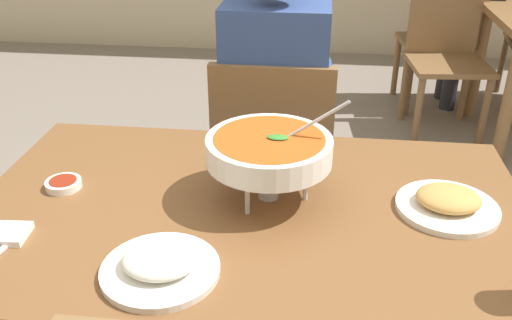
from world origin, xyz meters
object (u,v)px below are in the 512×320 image
object	(u,v)px
dining_table_main	(249,244)
appetizer_plate	(448,203)
sauce_dish	(63,184)
chair_diner_main	(273,158)
chair_bg_right	(446,47)
curry_bowl	(269,150)
diner_main	(275,95)
chair_bg_left	(451,31)
rice_plate	(160,265)

from	to	relation	value
dining_table_main	appetizer_plate	bearing A→B (deg)	5.33
dining_table_main	sauce_dish	xyz separation A→B (m)	(-0.48, 0.04, 0.12)
appetizer_plate	chair_diner_main	bearing A→B (deg)	125.19
chair_bg_right	appetizer_plate	bearing A→B (deg)	-100.95
dining_table_main	curry_bowl	world-z (taller)	curry_bowl
diner_main	chair_bg_left	bearing A→B (deg)	62.05
curry_bowl	chair_bg_right	world-z (taller)	curry_bowl
diner_main	curry_bowl	distance (m)	0.70
appetizer_plate	chair_bg_right	world-z (taller)	chair_bg_right
chair_diner_main	rice_plate	size ratio (longest dim) A/B	3.75
chair_bg_right	rice_plate	bearing A→B (deg)	-112.53
sauce_dish	chair_bg_right	bearing A→B (deg)	58.12
appetizer_plate	diner_main	bearing A→B (deg)	123.90
diner_main	rice_plate	xyz separation A→B (m)	(-0.14, -1.00, 0.02)
appetizer_plate	chair_bg_left	size ratio (longest dim) A/B	0.27
dining_table_main	chair_bg_right	bearing A→B (deg)	68.28
dining_table_main	rice_plate	bearing A→B (deg)	-119.13
curry_bowl	rice_plate	distance (m)	0.38
chair_diner_main	sauce_dish	size ratio (longest dim) A/B	10.00
diner_main	rice_plate	distance (m)	1.01
rice_plate	sauce_dish	xyz separation A→B (m)	(-0.33, 0.30, -0.01)
curry_bowl	rice_plate	size ratio (longest dim) A/B	1.39
dining_table_main	appetizer_plate	xyz separation A→B (m)	(0.47, 0.04, 0.13)
rice_plate	sauce_dish	size ratio (longest dim) A/B	2.67
rice_plate	chair_bg_left	distance (m)	3.10
sauce_dish	chair_bg_right	world-z (taller)	chair_bg_right
chair_diner_main	sauce_dish	bearing A→B (deg)	-125.57
chair_bg_left	chair_bg_right	distance (m)	0.39
appetizer_plate	chair_bg_left	distance (m)	2.64
sauce_dish	diner_main	bearing A→B (deg)	55.72
dining_table_main	rice_plate	world-z (taller)	rice_plate
curry_bowl	appetizer_plate	distance (m)	0.44
sauce_dish	curry_bowl	bearing A→B (deg)	1.72
diner_main	chair_bg_left	size ratio (longest dim) A/B	1.46
dining_table_main	chair_diner_main	size ratio (longest dim) A/B	1.48
dining_table_main	appetizer_plate	world-z (taller)	appetizer_plate
sauce_dish	chair_bg_right	distance (m)	2.61
dining_table_main	chair_diner_main	xyz separation A→B (m)	(-0.00, 0.71, -0.13)
dining_table_main	curry_bowl	distance (m)	0.25
rice_plate	sauce_dish	distance (m)	0.45
diner_main	sauce_dish	xyz separation A→B (m)	(-0.48, -0.70, 0.01)
chair_diner_main	sauce_dish	xyz separation A→B (m)	(-0.48, -0.67, 0.25)
chair_bg_left	chair_bg_right	bearing A→B (deg)	-105.40
chair_diner_main	sauce_dish	world-z (taller)	chair_diner_main
rice_plate	sauce_dish	world-z (taller)	rice_plate
dining_table_main	curry_bowl	xyz separation A→B (m)	(0.04, 0.05, 0.24)
dining_table_main	sauce_dish	distance (m)	0.49
curry_bowl	rice_plate	world-z (taller)	curry_bowl
sauce_dish	chair_bg_left	size ratio (longest dim) A/B	0.10
diner_main	chair_bg_right	distance (m)	1.76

